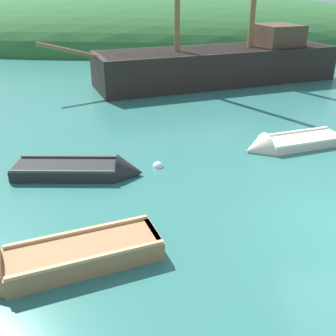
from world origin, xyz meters
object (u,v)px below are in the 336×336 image
at_px(rowboat_center, 57,263).
at_px(buoy_white, 158,167).
at_px(rowboat_outer_right, 87,172).
at_px(rowboat_near_dock, 286,145).
at_px(sailing_ship, 219,69).

height_order(rowboat_center, buoy_white, rowboat_center).
distance_m(rowboat_outer_right, buoy_white, 2.08).
xyz_separation_m(rowboat_outer_right, rowboat_center, (0.12, -4.05, 0.04)).
distance_m(rowboat_near_dock, buoy_white, 4.51).
relative_size(rowboat_near_dock, rowboat_center, 0.98).
distance_m(sailing_ship, rowboat_center, 16.47).
xyz_separation_m(sailing_ship, rowboat_near_dock, (0.93, -9.58, -0.64)).
bearing_deg(rowboat_near_dock, buoy_white, 0.32).
height_order(rowboat_outer_right, buoy_white, rowboat_outer_right).
distance_m(rowboat_outer_right, rowboat_near_dock, 6.59).
height_order(sailing_ship, rowboat_near_dock, sailing_ship).
bearing_deg(rowboat_outer_right, rowboat_near_dock, 19.30).
relative_size(rowboat_outer_right, rowboat_near_dock, 0.98).
bearing_deg(buoy_white, rowboat_center, -112.44).
bearing_deg(rowboat_center, sailing_ship, -129.33).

